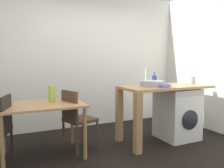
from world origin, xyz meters
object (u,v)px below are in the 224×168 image
bottle_tall_green (154,79)px  vase (52,94)px  utensil_crock (192,80)px  washing_machine (177,113)px  chair_opposite (76,117)px  dining_table (42,111)px  mixing_bowl (165,86)px

bottle_tall_green → vase: bearing=179.0°
bottle_tall_green → utensil_crock: (0.68, -0.20, -0.02)m
washing_machine → bottle_tall_green: bottle_tall_green is taller
washing_machine → utensil_crock: 0.67m
chair_opposite → washing_machine: chair_opposite is taller
washing_machine → bottle_tall_green: 0.71m
chair_opposite → washing_machine: 1.74m
dining_table → vase: (0.15, 0.10, 0.22)m
chair_opposite → mixing_bowl: (1.28, -0.41, 0.44)m
washing_machine → mixing_bowl: (-0.44, -0.20, 0.52)m
chair_opposite → bottle_tall_green: bearing=74.2°
washing_machine → utensil_crock: size_ratio=2.87×
bottle_tall_green → washing_machine: bearing=-39.2°
bottle_tall_green → mixing_bowl: size_ratio=1.14×
dining_table → bottle_tall_green: bottle_tall_green is taller
chair_opposite → mixing_bowl: size_ratio=4.91×
dining_table → utensil_crock: utensil_crock is taller
mixing_bowl → bottle_tall_green: bearing=74.1°
bottle_tall_green → vase: 1.75m
mixing_bowl → utensil_crock: bearing=17.3°
washing_machine → vase: vase is taller
bottle_tall_green → dining_table: bearing=-177.9°
bottle_tall_green → vase: (-1.74, 0.03, -0.15)m
utensil_crock → vase: utensil_crock is taller
washing_machine → chair_opposite: bearing=173.1°
chair_opposite → bottle_tall_green: 1.50m
dining_table → vase: bearing=33.7°
dining_table → chair_opposite: chair_opposite is taller
dining_table → utensil_crock: 2.59m
dining_table → bottle_tall_green: size_ratio=5.27×
mixing_bowl → vase: vase is taller
chair_opposite → utensil_crock: bearing=68.2°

